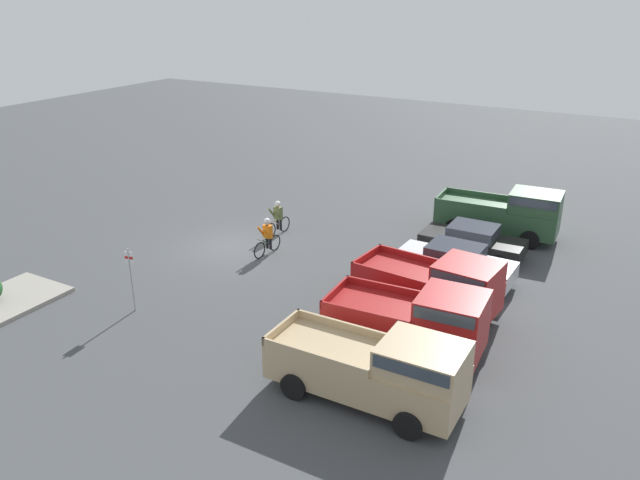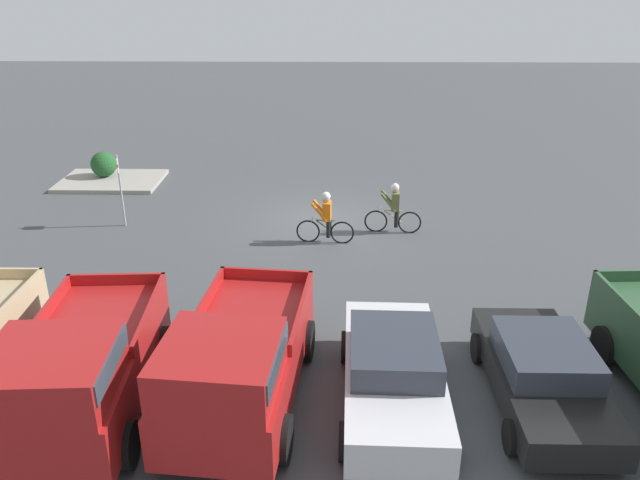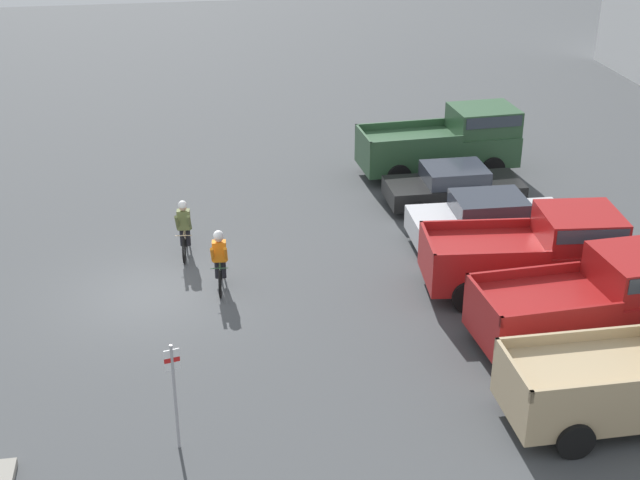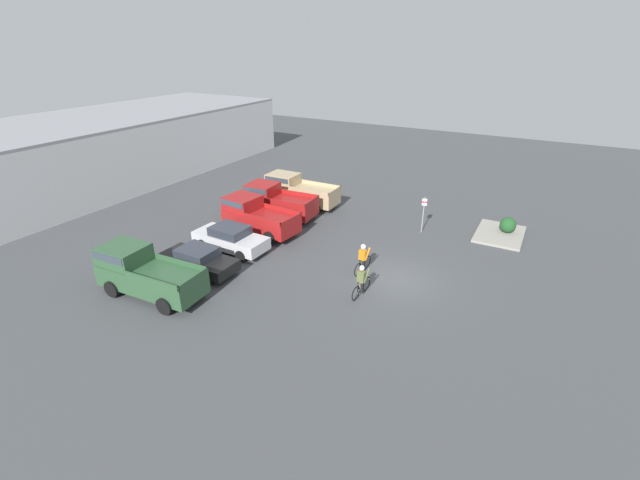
{
  "view_description": "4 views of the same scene",
  "coord_description": "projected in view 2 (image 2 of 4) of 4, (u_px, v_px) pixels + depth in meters",
  "views": [
    {
      "loc": [
        20.03,
        15.8,
        10.57
      ],
      "look_at": [
        -0.02,
        4.43,
        1.2
      ],
      "focal_mm": 35.0,
      "sensor_mm": 36.0,
      "label": 1
    },
    {
      "loc": [
        -0.3,
        19.2,
        7.54
      ],
      "look_at": [
        -0.02,
        4.43,
        1.2
      ],
      "focal_mm": 35.0,
      "sensor_mm": 36.0,
      "label": 2
    },
    {
      "loc": [
        20.68,
        1.01,
        11.27
      ],
      "look_at": [
        -0.02,
        4.43,
        1.2
      ],
      "focal_mm": 50.0,
      "sensor_mm": 36.0,
      "label": 3
    },
    {
      "loc": [
        -18.55,
        -5.81,
        11.22
      ],
      "look_at": [
        -0.02,
        4.43,
        1.2
      ],
      "focal_mm": 24.0,
      "sensor_mm": 36.0,
      "label": 4
    }
  ],
  "objects": [
    {
      "name": "sedan_1",
      "position": [
        393.0,
        372.0,
        11.53
      ],
      "size": [
        2.05,
        4.52,
        1.48
      ],
      "color": "silver",
      "rests_on": "ground_plane"
    },
    {
      "name": "cyclist_0",
      "position": [
        326.0,
        217.0,
        18.64
      ],
      "size": [
        1.76,
        0.49,
        1.63
      ],
      "color": "black",
      "rests_on": "ground_plane"
    },
    {
      "name": "curb_island",
      "position": [
        111.0,
        181.0,
        24.3
      ],
      "size": [
        3.83,
        2.75,
        0.15
      ],
      "primitive_type": "cube",
      "color": "gray",
      "rests_on": "ground_plane"
    },
    {
      "name": "fire_lane_sign",
      "position": [
        120.0,
        184.0,
        19.65
      ],
      "size": [
        0.09,
        0.3,
        2.36
      ],
      "color": "#9E9EA3",
      "rests_on": "ground_plane"
    },
    {
      "name": "sedan_0",
      "position": [
        542.0,
        373.0,
        11.64
      ],
      "size": [
        1.95,
        4.27,
        1.34
      ],
      "color": "black",
      "rests_on": "ground_plane"
    },
    {
      "name": "ground_plane",
      "position": [
        322.0,
        221.0,
        20.62
      ],
      "size": [
        80.0,
        80.0,
        0.0
      ],
      "primitive_type": "plane",
      "color": "#424447"
    },
    {
      "name": "pickup_truck_2",
      "position": [
        79.0,
        370.0,
        10.91
      ],
      "size": [
        2.51,
        4.91,
        2.23
      ],
      "color": "maroon",
      "rests_on": "ground_plane"
    },
    {
      "name": "cyclist_1",
      "position": [
        394.0,
        208.0,
        19.4
      ],
      "size": [
        1.78,
        0.49,
        1.63
      ],
      "color": "black",
      "rests_on": "ground_plane"
    },
    {
      "name": "shrub",
      "position": [
        104.0,
        164.0,
        24.41
      ],
      "size": [
        0.98,
        0.98,
        0.98
      ],
      "color": "#1E4C23",
      "rests_on": "curb_island"
    },
    {
      "name": "pickup_truck_1",
      "position": [
        237.0,
        362.0,
        11.17
      ],
      "size": [
        2.61,
        5.08,
        2.17
      ],
      "color": "maroon",
      "rests_on": "ground_plane"
    }
  ]
}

